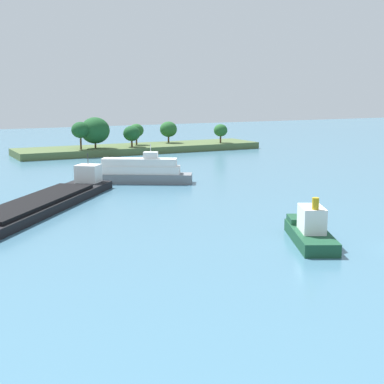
# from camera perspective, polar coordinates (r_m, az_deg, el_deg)

# --- Properties ---
(treeline_island) EXTENTS (62.80, 13.99, 9.13)m
(treeline_island) POSITION_cam_1_polar(r_m,az_deg,el_deg) (146.89, -5.65, 4.81)
(treeline_island) COLOR #4C6038
(treeline_island) RESTS_ON ground
(white_riverboat) EXTENTS (17.90, 12.53, 6.71)m
(white_riverboat) POSITION_cam_1_polar(r_m,az_deg,el_deg) (98.71, -5.38, 1.96)
(white_riverboat) COLOR slate
(white_riverboat) RESTS_ON ground
(cargo_barge) EXTENTS (28.25, 32.04, 5.76)m
(cargo_barge) POSITION_cam_1_polar(r_m,az_deg,el_deg) (79.92, -14.35, -0.93)
(cargo_barge) COLOR black
(cargo_barge) RESTS_ON ground
(tugboat) EXTENTS (8.20, 11.72, 5.11)m
(tugboat) POSITION_cam_1_polar(r_m,az_deg,el_deg) (61.49, 11.59, -3.71)
(tugboat) COLOR #19472D
(tugboat) RESTS_ON ground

